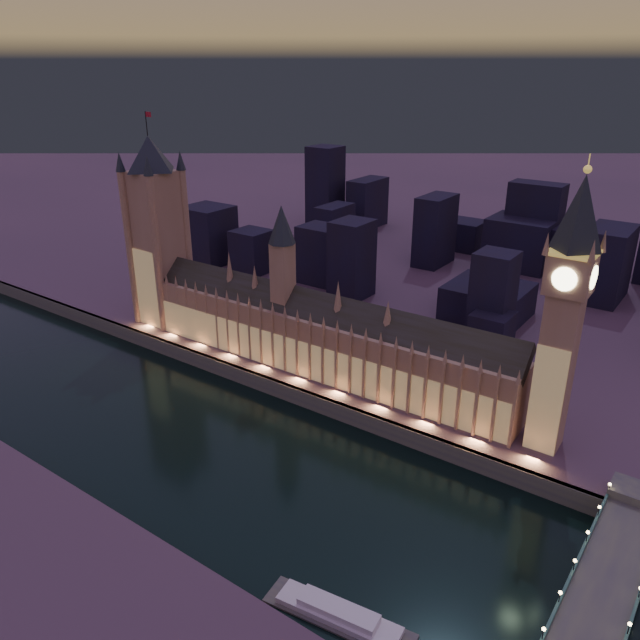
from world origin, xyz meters
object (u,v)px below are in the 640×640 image
Objects in this scene: victoria_tower at (156,223)px; palace_of_westminster at (315,334)px; elizabeth_tower at (567,296)px; river_boat at (338,614)px; westminster_bridge at (601,600)px.

palace_of_westminster is at bearing -0.10° from victoria_tower.
victoria_tower is 218.06m from elizabeth_tower.
victoria_tower is at bearing 150.65° from river_boat.
victoria_tower reaches higher than river_boat.
palace_of_westminster is 1.75× the size of victoria_tower.
westminster_bridge is 2.45× the size of river_boat.
palace_of_westminster is 4.39× the size of river_boat.
river_boat is (-60.00, -44.39, -4.43)m from westminster_bridge.
river_boat is at bearing -51.21° from palace_of_westminster.
westminster_bridge is at bearing -60.35° from elizabeth_tower.
victoria_tower reaches higher than westminster_bridge.
palace_of_westminster is 119.19m from elizabeth_tower.
elizabeth_tower is at bearing 0.10° from palace_of_westminster.
river_boat is at bearing -101.72° from elizabeth_tower.
river_boat is (-22.78, -109.77, -68.60)m from elizabeth_tower.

